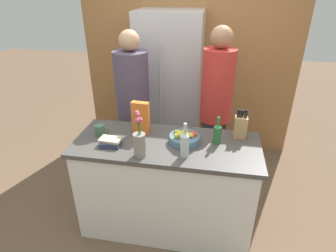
{
  "coord_description": "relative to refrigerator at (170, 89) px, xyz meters",
  "views": [
    {
      "loc": [
        0.38,
        -2.04,
        2.18
      ],
      "look_at": [
        0.0,
        0.08,
        1.06
      ],
      "focal_mm": 30.0,
      "sensor_mm": 36.0,
      "label": 1
    }
  ],
  "objects": [
    {
      "name": "ground_plane",
      "position": [
        0.19,
        -1.31,
        -0.94
      ],
      "size": [
        14.0,
        14.0,
        0.0
      ],
      "primitive_type": "plane",
      "color": "brown"
    },
    {
      "name": "fruit_bowl",
      "position": [
        0.34,
        -1.27,
        0.04
      ],
      "size": [
        0.27,
        0.27,
        0.11
      ],
      "color": "slate",
      "rests_on": "kitchen_island"
    },
    {
      "name": "cereal_box",
      "position": [
        -0.07,
        -1.17,
        0.14
      ],
      "size": [
        0.16,
        0.07,
        0.3
      ],
      "color": "orange",
      "rests_on": "kitchen_island"
    },
    {
      "name": "coffee_mug",
      "position": [
        -0.41,
        -1.28,
        0.04
      ],
      "size": [
        0.12,
        0.08,
        0.1
      ],
      "color": "#42664C",
      "rests_on": "kitchen_island"
    },
    {
      "name": "book_stack",
      "position": [
        -0.26,
        -1.42,
        0.02
      ],
      "size": [
        0.19,
        0.16,
        0.06
      ],
      "color": "#2D334C",
      "rests_on": "kitchen_island"
    },
    {
      "name": "knife_block",
      "position": [
        0.81,
        -1.1,
        0.1
      ],
      "size": [
        0.11,
        0.09,
        0.28
      ],
      "color": "tan",
      "rests_on": "kitchen_island"
    },
    {
      "name": "back_wall_wood",
      "position": [
        0.19,
        0.36,
        0.36
      ],
      "size": [
        2.8,
        0.12,
        2.6
      ],
      "color": "#9E6B3D",
      "rests_on": "ground_plane"
    },
    {
      "name": "flower_vase",
      "position": [
        0.02,
        -1.54,
        0.12
      ],
      "size": [
        0.1,
        0.1,
        0.39
      ],
      "color": "gray",
      "rests_on": "kitchen_island"
    },
    {
      "name": "bottle_oil",
      "position": [
        0.37,
        -1.48,
        0.11
      ],
      "size": [
        0.07,
        0.07,
        0.29
      ],
      "color": "#B2BCC1",
      "rests_on": "kitchen_island"
    },
    {
      "name": "person_in_blue",
      "position": [
        0.59,
        -0.63,
        0.09
      ],
      "size": [
        0.32,
        0.32,
        1.82
      ],
      "rotation": [
        0.0,
        0.0,
        -0.06
      ],
      "color": "#383842",
      "rests_on": "ground_plane"
    },
    {
      "name": "person_at_sink",
      "position": [
        -0.29,
        -0.67,
        0.05
      ],
      "size": [
        0.36,
        0.36,
        1.77
      ],
      "rotation": [
        0.0,
        0.0,
        0.46
      ],
      "color": "#383842",
      "rests_on": "ground_plane"
    },
    {
      "name": "bottle_vinegar",
      "position": [
        0.62,
        -1.24,
        0.09
      ],
      "size": [
        0.07,
        0.07,
        0.25
      ],
      "color": "#286633",
      "rests_on": "kitchen_island"
    },
    {
      "name": "kitchen_island",
      "position": [
        0.19,
        -1.31,
        -0.47
      ],
      "size": [
        1.6,
        0.66,
        0.94
      ],
      "color": "silver",
      "rests_on": "ground_plane"
    },
    {
      "name": "refrigerator",
      "position": [
        0.0,
        0.0,
        0.0
      ],
      "size": [
        0.78,
        0.63,
        1.89
      ],
      "color": "#B7B7BC",
      "rests_on": "ground_plane"
    }
  ]
}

